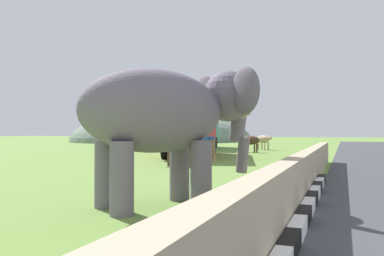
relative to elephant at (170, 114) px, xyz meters
The scene contains 10 objects.
striped_curb 4.41m from the elephant, 137.15° to the right, with size 16.20×0.20×0.24m.
barrier_parapet 2.88m from the elephant, 103.97° to the right, with size 28.00×0.36×1.00m, color tan.
elephant is the anchor object (origin of this frame).
person_handler 1.90m from the elephant, ahead, with size 0.41×0.60×1.66m.
bus_red 16.34m from the elephant, 19.45° to the left, with size 8.72×4.41×3.50m.
bus_teal 27.62m from the elephant, 18.80° to the left, with size 9.68×4.16×3.50m.
cow_near 9.46m from the elephant, 22.01° to the left, with size 1.16×1.89×1.23m.
cow_mid 21.53m from the elephant, ahead, with size 1.01×1.92×1.23m.
cow_far 25.87m from the elephant, ahead, with size 1.61×1.66×1.23m.
hill_east 57.80m from the elephant, 24.91° to the left, with size 34.76×27.81×10.12m.
Camera 1 is at (-4.91, 3.23, 1.52)m, focal length 37.28 mm.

